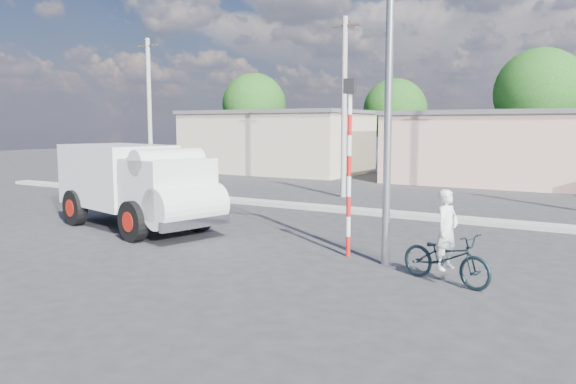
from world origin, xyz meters
The scene contains 9 objects.
ground_plane centered at (0.00, 0.00, 0.00)m, with size 120.00×120.00×0.00m, color #29292B.
median centered at (0.00, 8.00, 0.08)m, with size 40.00×0.80×0.16m, color #99968E.
truck centered at (-4.00, 1.43, 1.45)m, with size 6.68×3.70×2.61m.
bicycle centered at (5.95, 0.36, 0.54)m, with size 0.72×2.06×1.08m, color black.
cyclist centered at (5.95, 0.36, 0.82)m, with size 0.60×0.39×1.65m, color white.
traffic_pole centered at (3.20, 1.50, 2.59)m, with size 0.28×0.18×4.36m.
streetlight centered at (4.14, 1.20, 4.96)m, with size 2.34×0.22×9.00m.
building_row centered at (1.10, 22.00, 2.13)m, with size 37.80×7.30×4.44m.
utility_poles centered at (3.25, 12.00, 4.07)m, with size 35.40×0.24×8.00m.
Camera 1 is at (9.04, -10.97, 3.24)m, focal length 35.00 mm.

